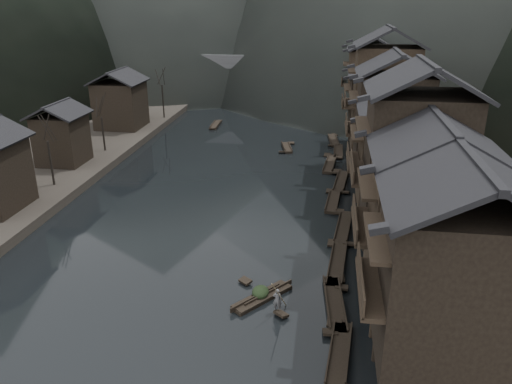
# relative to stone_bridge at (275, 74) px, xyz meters

# --- Properties ---
(water) EXTENTS (300.00, 300.00, 0.00)m
(water) POSITION_rel_stone_bridge_xyz_m (0.00, -72.00, -5.11)
(water) COLOR black
(water) RESTS_ON ground
(right_bank) EXTENTS (40.00, 200.00, 1.80)m
(right_bank) POSITION_rel_stone_bridge_xyz_m (35.00, -32.00, -4.21)
(right_bank) COLOR #2D2823
(right_bank) RESTS_ON ground
(left_bank) EXTENTS (40.00, 200.00, 1.20)m
(left_bank) POSITION_rel_stone_bridge_xyz_m (-35.00, -32.00, -4.51)
(left_bank) COLOR #2D2823
(left_bank) RESTS_ON ground
(stilt_houses) EXTENTS (9.00, 67.60, 16.95)m
(stilt_houses) POSITION_rel_stone_bridge_xyz_m (17.28, -52.78, 3.91)
(stilt_houses) COLOR black
(stilt_houses) RESTS_ON ground
(left_houses) EXTENTS (8.10, 53.20, 8.73)m
(left_houses) POSITION_rel_stone_bridge_xyz_m (-20.50, -51.88, 0.55)
(left_houses) COLOR black
(left_houses) RESTS_ON left_bank
(bare_trees) EXTENTS (3.83, 61.40, 7.66)m
(bare_trees) POSITION_rel_stone_bridge_xyz_m (-17.00, -52.51, 1.35)
(bare_trees) COLOR black
(bare_trees) RESTS_ON left_bank
(moored_sampans) EXTENTS (3.16, 53.79, 0.47)m
(moored_sampans) POSITION_rel_stone_bridge_xyz_m (12.17, -54.16, -4.91)
(moored_sampans) COLOR black
(moored_sampans) RESTS_ON water
(midriver_boats) EXTENTS (14.26, 16.79, 0.44)m
(midriver_boats) POSITION_rel_stone_bridge_xyz_m (-1.20, -29.14, -4.91)
(midriver_boats) COLOR black
(midriver_boats) RESTS_ON water
(stone_bridge) EXTENTS (40.00, 6.00, 9.00)m
(stone_bridge) POSITION_rel_stone_bridge_xyz_m (0.00, 0.00, 0.00)
(stone_bridge) COLOR #4C4C4F
(stone_bridge) RESTS_ON ground
(hero_sampan) EXTENTS (4.13, 4.79, 0.44)m
(hero_sampan) POSITION_rel_stone_bridge_xyz_m (6.91, -72.24, -4.91)
(hero_sampan) COLOR black
(hero_sampan) RESTS_ON water
(cargo_heap) EXTENTS (1.19, 1.56, 0.72)m
(cargo_heap) POSITION_rel_stone_bridge_xyz_m (6.75, -72.05, -4.31)
(cargo_heap) COLOR black
(cargo_heap) RESTS_ON hero_sampan
(boatman) EXTENTS (0.63, 0.43, 1.67)m
(boatman) POSITION_rel_stone_bridge_xyz_m (8.10, -73.72, -3.84)
(boatman) COLOR slate
(boatman) RESTS_ON hero_sampan
(bamboo_pole) EXTENTS (0.96, 2.56, 3.46)m
(bamboo_pole) POSITION_rel_stone_bridge_xyz_m (8.30, -73.72, -1.27)
(bamboo_pole) COLOR #8C7A51
(bamboo_pole) RESTS_ON boatman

